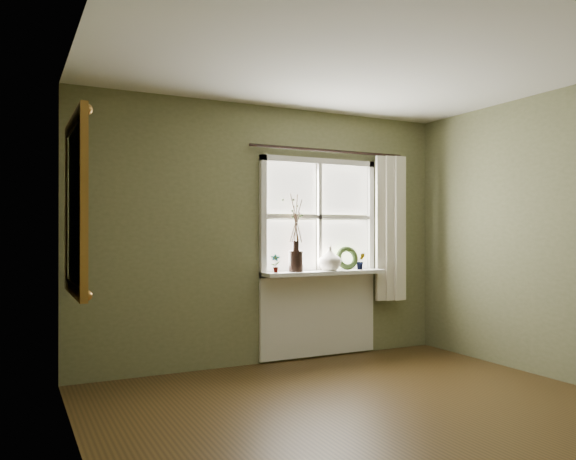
# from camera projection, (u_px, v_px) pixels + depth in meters

# --- Properties ---
(floor) EXTENTS (4.50, 4.50, 0.00)m
(floor) POSITION_uv_depth(u_px,v_px,m) (415.00, 433.00, 3.67)
(floor) COLOR #3E2B13
(floor) RESTS_ON ground
(ceiling) EXTENTS (4.50, 4.50, 0.00)m
(ceiling) POSITION_uv_depth(u_px,v_px,m) (414.00, 37.00, 3.68)
(ceiling) COLOR silver
(ceiling) RESTS_ON ground
(wall_back) EXTENTS (4.00, 0.10, 2.60)m
(wall_back) POSITION_uv_depth(u_px,v_px,m) (269.00, 234.00, 5.73)
(wall_back) COLOR #6A6C47
(wall_back) RESTS_ON ground
(wall_left) EXTENTS (0.10, 4.50, 2.60)m
(wall_left) POSITION_uv_depth(u_px,v_px,m) (85.00, 236.00, 2.76)
(wall_left) COLOR #6A6C47
(wall_left) RESTS_ON ground
(window_frame) EXTENTS (1.36, 0.06, 1.24)m
(window_frame) POSITION_uv_depth(u_px,v_px,m) (319.00, 217.00, 5.92)
(window_frame) COLOR silver
(window_frame) RESTS_ON wall_back
(window_sill) EXTENTS (1.36, 0.26, 0.04)m
(window_sill) POSITION_uv_depth(u_px,v_px,m) (324.00, 273.00, 5.82)
(window_sill) COLOR silver
(window_sill) RESTS_ON wall_back
(window_apron) EXTENTS (1.36, 0.04, 0.88)m
(window_apron) POSITION_uv_depth(u_px,v_px,m) (319.00, 314.00, 5.91)
(window_apron) COLOR silver
(window_apron) RESTS_ON ground
(dark_jug) EXTENTS (0.19, 0.19, 0.21)m
(dark_jug) POSITION_uv_depth(u_px,v_px,m) (296.00, 261.00, 5.67)
(dark_jug) COLOR black
(dark_jug) RESTS_ON window_sill
(cream_vase) EXTENTS (0.26, 0.26, 0.25)m
(cream_vase) POSITION_uv_depth(u_px,v_px,m) (330.00, 259.00, 5.85)
(cream_vase) COLOR silver
(cream_vase) RESTS_ON window_sill
(wreath) EXTENTS (0.27, 0.14, 0.26)m
(wreath) POSITION_uv_depth(u_px,v_px,m) (347.00, 261.00, 5.99)
(wreath) COLOR #2D411C
(wreath) RESTS_ON window_sill
(potted_plant_left) EXTENTS (0.11, 0.10, 0.18)m
(potted_plant_left) POSITION_uv_depth(u_px,v_px,m) (275.00, 263.00, 5.57)
(potted_plant_left) COLOR #2D411C
(potted_plant_left) RESTS_ON window_sill
(potted_plant_right) EXTENTS (0.12, 0.10, 0.18)m
(potted_plant_right) POSITION_uv_depth(u_px,v_px,m) (361.00, 261.00, 6.02)
(potted_plant_right) COLOR #2D411C
(potted_plant_right) RESTS_ON window_sill
(curtain) EXTENTS (0.36, 0.12, 1.59)m
(curtain) POSITION_uv_depth(u_px,v_px,m) (389.00, 228.00, 6.20)
(curtain) COLOR silver
(curtain) RESTS_ON wall_back
(curtain_rod) EXTENTS (1.84, 0.03, 0.03)m
(curtain_rod) POSITION_uv_depth(u_px,v_px,m) (330.00, 151.00, 5.91)
(curtain_rod) COLOR black
(curtain_rod) RESTS_ON wall_back
(gilt_mirror) EXTENTS (0.10, 1.07, 1.28)m
(gilt_mirror) POSITION_uv_depth(u_px,v_px,m) (75.00, 205.00, 4.00)
(gilt_mirror) COLOR white
(gilt_mirror) RESTS_ON wall_left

